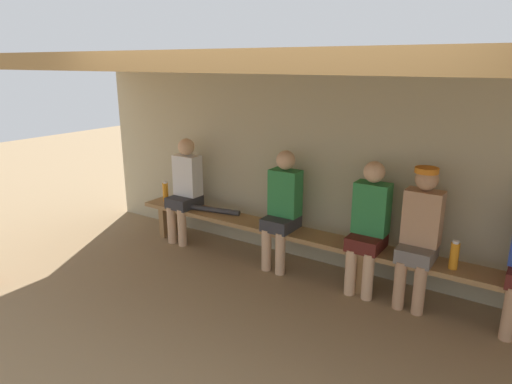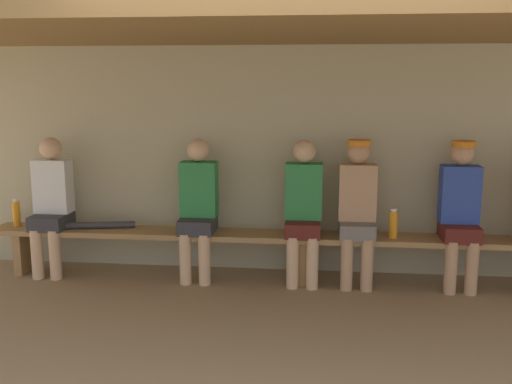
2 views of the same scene
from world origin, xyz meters
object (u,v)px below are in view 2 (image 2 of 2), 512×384
object	(u,v)px
water_bottle_green	(393,224)
player_middle	(304,206)
player_leftmost	(198,204)
player_in_blue	(460,208)
bench	(303,242)
player_in_red	(51,200)
player_near_post	(357,205)
water_bottle_blue	(16,213)
baseball_bat	(93,225)

from	to	relation	value
water_bottle_green	player_middle	bearing A→B (deg)	177.60
player_leftmost	player_in_blue	bearing A→B (deg)	0.01
bench	player_in_red	distance (m)	2.46
player_in_blue	player_middle	xyz separation A→B (m)	(-1.40, -0.00, -0.02)
player_near_post	player_in_red	world-z (taller)	player_near_post
bench	player_middle	xyz separation A→B (m)	(0.00, 0.00, 0.34)
player_in_blue	water_bottle_blue	xyz separation A→B (m)	(-4.22, 0.02, -0.16)
player_near_post	player_middle	distance (m)	0.49
player_leftmost	water_bottle_blue	distance (m)	1.83
player_near_post	player_middle	size ratio (longest dim) A/B	1.01
baseball_bat	water_bottle_green	bearing A→B (deg)	-11.82
player_middle	water_bottle_green	distance (m)	0.83
player_leftmost	water_bottle_green	xyz separation A→B (m)	(1.81, -0.03, -0.14)
player_middle	baseball_bat	size ratio (longest dim) A/B	1.67
water_bottle_blue	baseball_bat	xyz separation A→B (m)	(0.79, -0.03, -0.10)
player_in_red	player_middle	bearing A→B (deg)	0.00
player_in_blue	player_in_red	bearing A→B (deg)	-179.99
bench	player_in_red	bearing A→B (deg)	179.93
bench	player_in_blue	world-z (taller)	player_in_blue
player_near_post	water_bottle_green	world-z (taller)	player_near_post
player_leftmost	water_bottle_blue	bearing A→B (deg)	179.21
player_middle	player_in_red	bearing A→B (deg)	180.00
bench	water_bottle_blue	distance (m)	2.82
baseball_bat	player_leftmost	bearing A→B (deg)	-11.03
bench	water_bottle_blue	xyz separation A→B (m)	(-2.81, 0.03, 0.20)
player_middle	player_leftmost	bearing A→B (deg)	180.00
player_near_post	player_in_blue	bearing A→B (deg)	0.00
bench	player_in_blue	size ratio (longest dim) A/B	4.46
player_in_blue	player_leftmost	xyz separation A→B (m)	(-2.40, -0.00, -0.02)
player_in_blue	baseball_bat	bearing A→B (deg)	-179.94
player_near_post	player_in_red	distance (m)	2.93
player_leftmost	player_in_red	distance (m)	1.44
player_near_post	baseball_bat	size ratio (longest dim) A/B	1.69
player_near_post	player_middle	world-z (taller)	player_near_post
player_in_blue	player_in_red	size ratio (longest dim) A/B	1.01
player_leftmost	player_in_red	xyz separation A→B (m)	(-1.44, 0.00, 0.00)
bench	player_middle	bearing A→B (deg)	43.81
player_middle	bench	bearing A→B (deg)	-136.19
player_middle	water_bottle_blue	bearing A→B (deg)	179.49
water_bottle_blue	player_middle	bearing A→B (deg)	-0.51
player_middle	baseball_bat	world-z (taller)	player_middle
player_in_red	water_bottle_blue	distance (m)	0.40
water_bottle_green	baseball_bat	size ratio (longest dim) A/B	0.34
player_near_post	player_middle	xyz separation A→B (m)	(-0.49, -0.00, -0.02)
bench	water_bottle_green	size ratio (longest dim) A/B	22.21
player_in_red	baseball_bat	bearing A→B (deg)	-0.43
player_near_post	water_bottle_blue	bearing A→B (deg)	179.57
baseball_bat	player_in_red	bearing A→B (deg)	168.37
player_near_post	player_leftmost	distance (m)	1.48
player_near_post	player_leftmost	world-z (taller)	player_near_post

